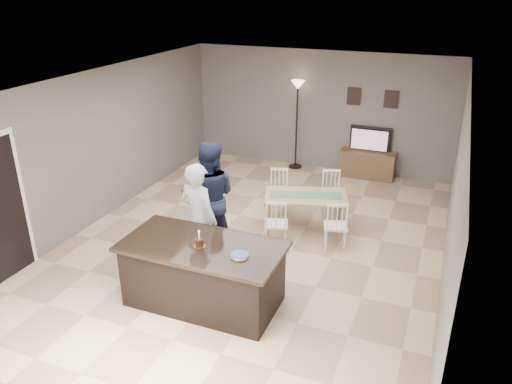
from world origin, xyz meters
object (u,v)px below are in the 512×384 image
at_px(kitchen_island, 203,274).
at_px(dining_table, 306,201).
at_px(birthday_cake, 199,242).
at_px(floor_lamp, 297,101).
at_px(woman, 199,220).
at_px(tv_console, 367,164).
at_px(television, 370,139).
at_px(man, 209,198).
at_px(plate_stack, 240,255).

distance_m(kitchen_island, dining_table, 2.68).
height_order(birthday_cake, floor_lamp, floor_lamp).
bearing_deg(kitchen_island, dining_table, 75.96).
bearing_deg(woman, tv_console, -95.64).
relative_size(television, man, 0.49).
bearing_deg(television, kitchen_island, 77.99).
bearing_deg(plate_stack, floor_lamp, 100.56).
bearing_deg(tv_console, television, 90.00).
distance_m(tv_console, plate_stack, 5.73).
distance_m(kitchen_island, tv_console, 5.70).
distance_m(plate_stack, dining_table, 2.72).
xyz_separation_m(tv_console, floor_lamp, (-1.68, 0.02, 1.28)).
bearing_deg(plate_stack, tv_console, 83.77).
bearing_deg(birthday_cake, television, 77.97).
bearing_deg(dining_table, television, 62.10).
bearing_deg(plate_stack, woman, 141.94).
bearing_deg(woman, dining_table, -106.45).
bearing_deg(dining_table, birthday_cake, -121.69).
height_order(dining_table, floor_lamp, floor_lamp).
distance_m(tv_console, dining_table, 3.03).
xyz_separation_m(birthday_cake, floor_lamp, (-0.47, 5.64, 0.63)).
bearing_deg(plate_stack, kitchen_island, 171.03).
bearing_deg(television, woman, 71.94).
relative_size(kitchen_island, tv_console, 1.79).
bearing_deg(television, birthday_cake, 77.97).
relative_size(kitchen_island, plate_stack, 9.26).
height_order(woman, plate_stack, woman).
relative_size(television, woman, 0.52).
bearing_deg(kitchen_island, man, 113.23).
xyz_separation_m(woman, plate_stack, (1.00, -0.78, 0.04)).
xyz_separation_m(man, dining_table, (1.23, 1.25, -0.38)).
bearing_deg(kitchen_island, birthday_cake, -103.85).
bearing_deg(plate_stack, dining_table, 88.53).
bearing_deg(floor_lamp, kitchen_island, -85.11).
distance_m(man, plate_stack, 1.85).
relative_size(tv_console, television, 1.31).
bearing_deg(television, man, 67.47).
bearing_deg(kitchen_island, television, 77.99).
distance_m(television, woman, 5.21).
distance_m(woman, dining_table, 2.21).
distance_m(plate_stack, floor_lamp, 5.82).
relative_size(tv_console, plate_stack, 5.17).
relative_size(woman, floor_lamp, 0.86).
distance_m(woman, floor_lamp, 4.95).
bearing_deg(tv_console, birthday_cake, -102.17).
xyz_separation_m(birthday_cake, dining_table, (0.66, 2.65, -0.41)).
height_order(man, birthday_cake, man).
bearing_deg(tv_console, floor_lamp, 179.32).
bearing_deg(floor_lamp, man, -91.37).
bearing_deg(dining_table, man, -152.16).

